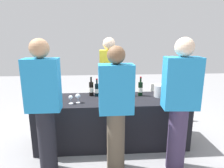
% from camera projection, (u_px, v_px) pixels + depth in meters
% --- Properties ---
extents(ground_plane, '(12.00, 12.00, 0.00)m').
position_uv_depth(ground_plane, '(112.00, 141.00, 3.38)').
color(ground_plane, gray).
extents(tasting_table, '(2.41, 0.77, 0.77)m').
position_uv_depth(tasting_table, '(112.00, 121.00, 3.29)').
color(tasting_table, black).
rests_on(tasting_table, ground_plane).
extents(wine_bottle_0, '(0.08, 0.08, 0.33)m').
position_uv_depth(wine_bottle_0, '(91.00, 89.00, 3.34)').
color(wine_bottle_0, black).
rests_on(wine_bottle_0, tasting_table).
extents(wine_bottle_1, '(0.07, 0.07, 0.30)m').
position_uv_depth(wine_bottle_1, '(97.00, 90.00, 3.32)').
color(wine_bottle_1, black).
rests_on(wine_bottle_1, tasting_table).
extents(wine_bottle_2, '(0.07, 0.07, 0.31)m').
position_uv_depth(wine_bottle_2, '(122.00, 90.00, 3.30)').
color(wine_bottle_2, black).
rests_on(wine_bottle_2, tasting_table).
extents(wine_bottle_3, '(0.07, 0.07, 0.33)m').
position_uv_depth(wine_bottle_3, '(127.00, 89.00, 3.35)').
color(wine_bottle_3, black).
rests_on(wine_bottle_3, tasting_table).
extents(wine_bottle_4, '(0.08, 0.08, 0.33)m').
position_uv_depth(wine_bottle_4, '(140.00, 89.00, 3.35)').
color(wine_bottle_4, black).
rests_on(wine_bottle_4, tasting_table).
extents(wine_glass_0, '(0.07, 0.07, 0.13)m').
position_uv_depth(wine_glass_0, '(71.00, 98.00, 2.95)').
color(wine_glass_0, silver).
rests_on(wine_glass_0, tasting_table).
extents(wine_glass_1, '(0.08, 0.08, 0.14)m').
position_uv_depth(wine_glass_1, '(78.00, 96.00, 2.99)').
color(wine_glass_1, silver).
rests_on(wine_glass_1, tasting_table).
extents(wine_glass_2, '(0.07, 0.07, 0.14)m').
position_uv_depth(wine_glass_2, '(109.00, 95.00, 3.06)').
color(wine_glass_2, silver).
rests_on(wine_glass_2, tasting_table).
extents(ice_bucket, '(0.21, 0.21, 0.20)m').
position_uv_depth(ice_bucket, '(160.00, 91.00, 3.30)').
color(ice_bucket, silver).
rests_on(ice_bucket, tasting_table).
extents(server_pouring, '(0.37, 0.23, 1.75)m').
position_uv_depth(server_pouring, '(109.00, 78.00, 3.82)').
color(server_pouring, '#3F3351').
rests_on(server_pouring, ground_plane).
extents(guest_0, '(0.42, 0.23, 1.75)m').
position_uv_depth(guest_0, '(44.00, 104.00, 2.44)').
color(guest_0, black).
rests_on(guest_0, ground_plane).
extents(guest_1, '(0.44, 0.24, 1.66)m').
position_uv_depth(guest_1, '(116.00, 107.00, 2.48)').
color(guest_1, brown).
rests_on(guest_1, ground_plane).
extents(guest_2, '(0.46, 0.27, 1.76)m').
position_uv_depth(guest_2, '(180.00, 102.00, 2.49)').
color(guest_2, '#3F3351').
rests_on(guest_2, ground_plane).
extents(menu_board, '(0.55, 0.09, 0.81)m').
position_uv_depth(menu_board, '(162.00, 102.00, 4.17)').
color(menu_board, white).
rests_on(menu_board, ground_plane).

